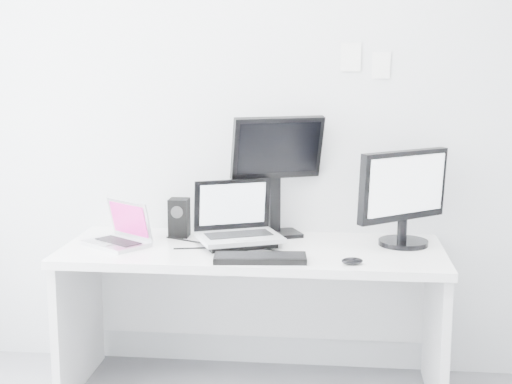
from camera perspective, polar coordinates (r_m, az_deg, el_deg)
back_wall at (r=3.74m, az=0.31°, el=6.29°), size 3.60×0.00×3.60m
desk at (r=3.60m, az=-0.29°, el=-9.94°), size 1.80×0.70×0.73m
macbook at (r=3.56m, az=-10.86°, el=-2.39°), size 0.37×0.35×0.22m
speaker at (r=3.70m, az=-5.98°, el=-2.00°), size 0.13×0.13×0.19m
dell_laptop at (r=3.48m, az=-1.29°, el=-1.68°), size 0.47×0.42×0.32m
rear_monitor at (r=3.65m, az=1.57°, el=1.32°), size 0.49×0.34×0.62m
samsung_monitor at (r=3.55m, az=11.48°, el=-0.34°), size 0.55×0.51×0.47m
keyboard at (r=3.25m, az=0.32°, el=-5.15°), size 0.42×0.18×0.03m
mouse at (r=3.23m, az=7.48°, el=-5.33°), size 0.10×0.07×0.03m
wall_note_0 at (r=3.71m, az=7.36°, el=10.35°), size 0.10×0.00×0.14m
wall_note_1 at (r=3.71m, az=9.69°, el=9.67°), size 0.09×0.00×0.13m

